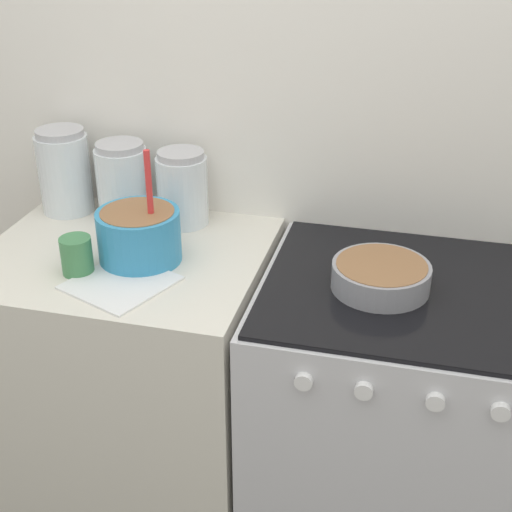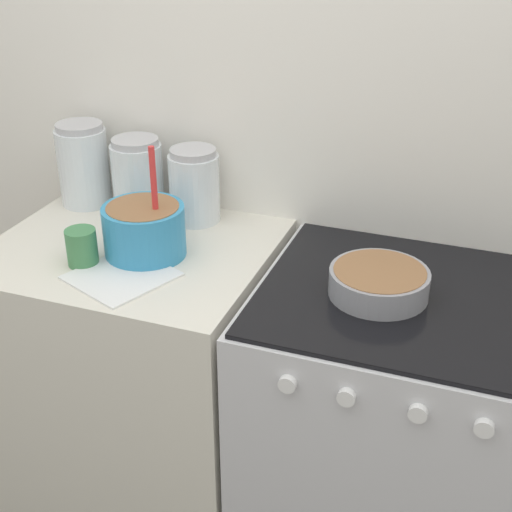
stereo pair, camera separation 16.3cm
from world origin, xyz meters
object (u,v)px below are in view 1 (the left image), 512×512
Objects in this scene: storage_jar_middle at (123,186)px; tin_can at (77,256)px; storage_jar_right at (183,193)px; stove at (395,429)px; baking_pan at (381,276)px; storage_jar_left at (65,176)px; mixing_bowl at (139,233)px.

storage_jar_middle reaches higher than tin_can.
storage_jar_middle is at bearing -180.00° from storage_jar_right.
stove is 3.75× the size of baking_pan.
storage_jar_middle is at bearing 0.00° from storage_jar_left.
tin_can is (-0.83, -0.13, 0.50)m from stove.
storage_jar_middle is (0.18, 0.00, -0.01)m from storage_jar_left.
stove is at bearing 8.94° from tin_can.
storage_jar_right is (0.03, 0.25, 0.01)m from mixing_bowl.
mixing_bowl reaches higher than storage_jar_right.
stove is at bearing -18.52° from storage_jar_right.
mixing_bowl is 0.42m from storage_jar_left.
storage_jar_left is at bearing 167.80° from stove.
storage_jar_middle is 1.04× the size of storage_jar_right.
tin_can is at bearing -114.19° from storage_jar_right.
storage_jar_left is 2.59× the size of tin_can.
baking_pan is 2.46× the size of tin_can.
stove is 9.21× the size of tin_can.
mixing_bowl is 3.13× the size of tin_can.
baking_pan is (0.63, 0.00, -0.04)m from mixing_bowl.
baking_pan is 1.10× the size of storage_jar_right.
tin_can reaches higher than stove.
mixing_bowl is at bearing -97.33° from storage_jar_right.
mixing_bowl is at bearing -179.77° from baking_pan.
mixing_bowl is 0.25m from storage_jar_right.
stove is at bearing -12.20° from storage_jar_left.
mixing_bowl is 0.63m from baking_pan.
stove is at bearing 16.69° from baking_pan.
baking_pan reaches higher than stove.
storage_jar_right is 0.39m from tin_can.
tin_can is at bearing -171.06° from stove.
storage_jar_left reaches higher than baking_pan.
baking_pan is at bearing -163.31° from stove.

